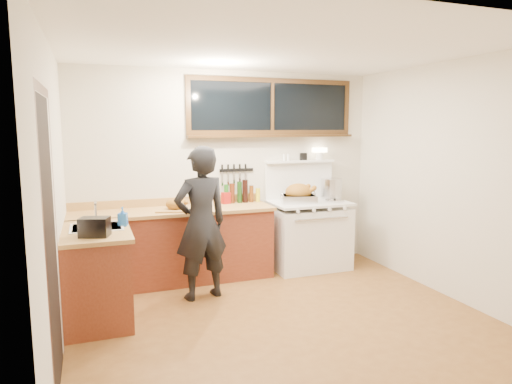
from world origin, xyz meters
name	(u,v)px	position (x,y,z in m)	size (l,w,h in m)	color
ground_plane	(280,319)	(0.00, 0.00, -0.01)	(4.00, 3.50, 0.02)	brown
room_shell	(282,152)	(0.00, 0.00, 1.65)	(4.10, 3.60, 2.65)	beige
counter_back	(174,245)	(-0.80, 1.45, 0.45)	(2.44, 0.64, 1.00)	maroon
counter_left	(97,274)	(-1.70, 0.62, 0.45)	(0.64, 1.09, 0.90)	maroon
sink_unit	(97,233)	(-1.68, 0.70, 0.85)	(0.50, 0.45, 0.37)	white
vintage_stove	(308,233)	(1.00, 1.41, 0.47)	(1.02, 0.74, 1.60)	white
back_window	(272,113)	(0.60, 1.72, 2.06)	(2.32, 0.13, 0.77)	black
left_doorway	(52,242)	(-1.99, -0.55, 1.09)	(0.02, 1.04, 2.17)	black
knife_strip	(235,171)	(0.08, 1.73, 1.31)	(0.46, 0.03, 0.28)	black
man	(201,223)	(-0.60, 0.81, 0.84)	(0.68, 0.52, 1.68)	black
soap_bottle	(123,217)	(-1.43, 0.69, 1.00)	(0.11, 0.11, 0.19)	blue
toaster	(95,227)	(-1.70, 0.32, 0.99)	(0.29, 0.24, 0.17)	black
cutting_board	(176,206)	(-0.77, 1.34, 0.95)	(0.52, 0.45, 0.14)	#AE8245
roast_turkey	(299,195)	(0.84, 1.39, 1.00)	(0.53, 0.46, 0.25)	silver
stockpot	(332,188)	(1.43, 1.57, 1.04)	(0.34, 0.34, 0.27)	silver
saucepan	(304,194)	(1.04, 1.64, 0.97)	(0.22, 0.31, 0.13)	silver
pot_lid	(335,200)	(1.33, 1.30, 0.91)	(0.31, 0.31, 0.04)	silver
coffee_tin	(226,198)	(-0.08, 1.62, 0.97)	(0.12, 0.10, 0.15)	maroon
pitcher	(209,198)	(-0.31, 1.57, 0.99)	(0.11, 0.11, 0.18)	white
bottle_cluster	(241,193)	(0.12, 1.63, 1.03)	(0.50, 0.07, 0.30)	black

